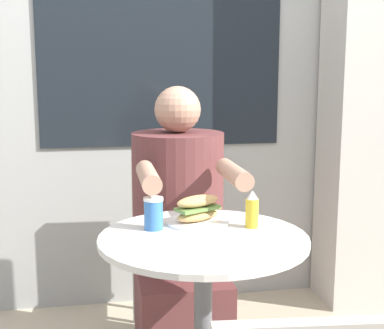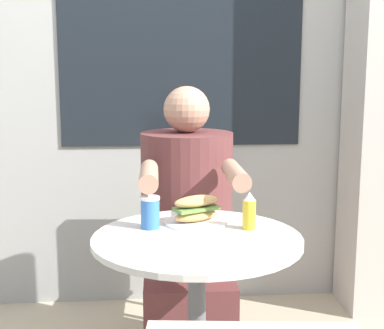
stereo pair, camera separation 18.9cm
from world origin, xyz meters
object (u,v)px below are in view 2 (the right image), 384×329
cafe_table (197,296)px  diner_chair (183,227)px  condiment_bottle (249,211)px  sandwich_on_plate (196,212)px  drink_cup (150,212)px  seated_diner (187,250)px

cafe_table → diner_chair: diner_chair is taller
cafe_table → condiment_bottle: size_ratio=5.91×
sandwich_on_plate → drink_cup: drink_cup is taller
cafe_table → diner_chair: size_ratio=0.87×
diner_chair → condiment_bottle: (0.17, -0.83, 0.30)m
cafe_table → condiment_bottle: 0.33m
seated_diner → drink_cup: size_ratio=11.15×
diner_chair → seated_diner: size_ratio=0.71×
sandwich_on_plate → drink_cup: 0.17m
diner_chair → sandwich_on_plate: diner_chair is taller
diner_chair → drink_cup: (-0.16, -0.80, 0.29)m
cafe_table → sandwich_on_plate: size_ratio=3.39×
diner_chair → condiment_bottle: condiment_bottle is taller
condiment_bottle → sandwich_on_plate: bearing=153.6°
diner_chair → drink_cup: diner_chair is taller
sandwich_on_plate → drink_cup: size_ratio=2.03×
sandwich_on_plate → condiment_bottle: bearing=-26.4°
seated_diner → condiment_bottle: 0.59m
sandwich_on_plate → diner_chair: bearing=90.1°
diner_chair → drink_cup: size_ratio=7.91×
drink_cup → condiment_bottle: 0.33m
sandwich_on_plate → condiment_bottle: (0.17, -0.09, 0.02)m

